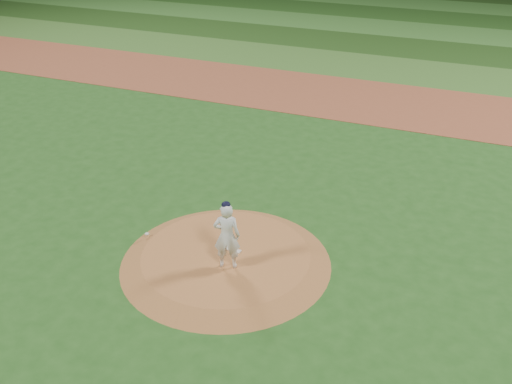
{
  "coord_description": "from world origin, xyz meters",
  "views": [
    {
      "loc": [
        5.56,
        -10.98,
        8.72
      ],
      "look_at": [
        0.0,
        2.0,
        1.1
      ],
      "focal_mm": 40.0,
      "sensor_mm": 36.0,
      "label": 1
    }
  ],
  "objects_px": {
    "pitching_rubber": "(231,249)",
    "pitchers_mound": "(226,258)",
    "pitcher_on_mound": "(227,235)",
    "rosin_bag": "(147,234)"
  },
  "relations": [
    {
      "from": "pitchers_mound",
      "to": "pitching_rubber",
      "type": "bearing_deg",
      "value": 83.95
    },
    {
      "from": "pitcher_on_mound",
      "to": "pitching_rubber",
      "type": "bearing_deg",
      "value": 109.32
    },
    {
      "from": "pitching_rubber",
      "to": "pitchers_mound",
      "type": "bearing_deg",
      "value": -90.31
    },
    {
      "from": "pitchers_mound",
      "to": "pitcher_on_mound",
      "type": "bearing_deg",
      "value": -58.83
    },
    {
      "from": "pitching_rubber",
      "to": "pitcher_on_mound",
      "type": "bearing_deg",
      "value": -64.94
    },
    {
      "from": "rosin_bag",
      "to": "pitchers_mound",
      "type": "bearing_deg",
      "value": 0.47
    },
    {
      "from": "pitching_rubber",
      "to": "pitcher_on_mound",
      "type": "relative_size",
      "value": 0.31
    },
    {
      "from": "pitching_rubber",
      "to": "rosin_bag",
      "type": "relative_size",
      "value": 4.65
    },
    {
      "from": "pitchers_mound",
      "to": "rosin_bag",
      "type": "relative_size",
      "value": 43.77
    },
    {
      "from": "pitchers_mound",
      "to": "pitching_rubber",
      "type": "distance_m",
      "value": 0.29
    }
  ]
}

